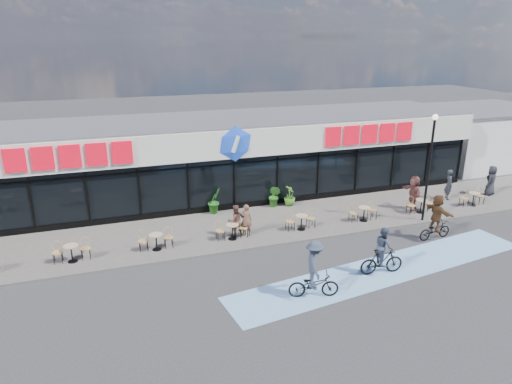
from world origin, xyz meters
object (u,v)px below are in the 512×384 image
(potted_plant_mid, at_px, (275,196))
(pedestrian_c, at_px, (491,180))
(cyclist_b, at_px, (436,220))
(pedestrian_b, at_px, (449,184))
(potted_plant_right, at_px, (290,196))
(pedestrian_a, at_px, (413,192))
(patron_left, at_px, (246,220))
(lamp_post, at_px, (430,160))
(cyclist_a, at_px, (382,255))
(potted_plant_left, at_px, (214,201))
(patron_right, at_px, (235,221))

(potted_plant_mid, height_order, pedestrian_c, pedestrian_c)
(pedestrian_c, relative_size, cyclist_b, 0.81)
(potted_plant_mid, distance_m, pedestrian_b, 10.21)
(potted_plant_right, bearing_deg, pedestrian_a, -23.55)
(patron_left, xyz_separation_m, pedestrian_a, (9.69, 0.44, 0.16))
(lamp_post, height_order, cyclist_a, lamp_post)
(potted_plant_left, xyz_separation_m, pedestrian_b, (13.36, -2.21, 0.20))
(potted_plant_left, relative_size, pedestrian_c, 0.76)
(patron_right, height_order, pedestrian_c, pedestrian_c)
(pedestrian_b, xyz_separation_m, pedestrian_c, (2.90, -0.19, 0.01))
(pedestrian_a, relative_size, cyclist_a, 0.94)
(cyclist_b, bearing_deg, pedestrian_c, 28.92)
(pedestrian_c, height_order, cyclist_b, cyclist_b)
(pedestrian_b, relative_size, cyclist_b, 0.80)
(lamp_post, height_order, pedestrian_a, lamp_post)
(pedestrian_c, distance_m, cyclist_a, 12.96)
(cyclist_a, bearing_deg, cyclist_b, 25.82)
(patron_left, bearing_deg, potted_plant_mid, -116.74)
(pedestrian_b, height_order, cyclist_a, cyclist_a)
(cyclist_b, bearing_deg, potted_plant_mid, 132.48)
(cyclist_b, bearing_deg, patron_right, 160.32)
(potted_plant_mid, xyz_separation_m, patron_right, (-3.16, -3.05, 0.16))
(pedestrian_a, xyz_separation_m, cyclist_b, (-1.34, -3.48, -0.06))
(potted_plant_left, height_order, cyclist_a, cyclist_a)
(patron_left, relative_size, patron_right, 1.01)
(pedestrian_a, bearing_deg, cyclist_a, -36.34)
(pedestrian_a, bearing_deg, cyclist_b, -12.10)
(pedestrian_c, xyz_separation_m, cyclist_b, (-7.20, -3.98, -0.01))
(potted_plant_left, relative_size, potted_plant_mid, 1.11)
(cyclist_a, bearing_deg, pedestrian_c, 27.79)
(cyclist_a, bearing_deg, lamp_post, 38.09)
(potted_plant_mid, distance_m, patron_left, 4.14)
(lamp_post, bearing_deg, patron_right, 172.84)
(potted_plant_right, xyz_separation_m, patron_left, (-3.53, -3.12, 0.22))
(lamp_post, bearing_deg, potted_plant_right, 143.34)
(lamp_post, xyz_separation_m, patron_left, (-9.20, 1.10, -2.44))
(potted_plant_mid, distance_m, patron_right, 4.40)
(patron_right, xyz_separation_m, cyclist_b, (8.85, -3.17, 0.11))
(pedestrian_a, relative_size, pedestrian_b, 1.07)
(pedestrian_b, relative_size, pedestrian_c, 0.99)
(potted_plant_right, bearing_deg, potted_plant_left, 177.11)
(patron_right, height_order, pedestrian_a, pedestrian_a)
(cyclist_b, bearing_deg, potted_plant_left, 144.88)
(potted_plant_right, distance_m, pedestrian_a, 6.72)
(patron_left, xyz_separation_m, cyclist_b, (8.35, -3.04, 0.10))
(potted_plant_mid, bearing_deg, potted_plant_left, 177.33)
(lamp_post, height_order, potted_plant_right, lamp_post)
(potted_plant_mid, distance_m, cyclist_b, 8.44)
(potted_plant_mid, relative_size, pedestrian_b, 0.70)
(potted_plant_mid, xyz_separation_m, potted_plant_right, (0.88, -0.06, -0.06))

